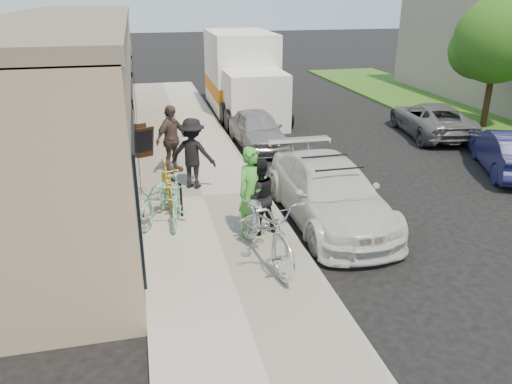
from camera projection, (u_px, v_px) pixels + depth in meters
ground at (321, 249)px, 10.05m from camera, size 120.00×120.00×0.00m
sidewalk at (203, 199)px, 12.31m from camera, size 3.00×34.00×0.15m
curb at (264, 194)px, 12.64m from camera, size 0.12×34.00×0.13m
storefront at (74, 86)px, 15.37m from camera, size 3.60×20.00×4.22m
bike_rack at (176, 193)px, 11.18m from camera, size 0.25×0.52×0.78m
sandwich_board at (142, 141)px, 15.01m from camera, size 0.77×0.77×0.96m
sedan_white at (329, 192)px, 11.08m from camera, size 1.93×4.71×1.41m
sedan_silver at (257, 129)px, 16.47m from camera, size 1.52×3.60×1.21m
moving_truck at (243, 78)px, 20.93m from camera, size 2.65×6.75×3.29m
far_car_blue at (509, 151)px, 14.12m from camera, size 2.66×4.00×1.25m
far_car_gray at (431, 119)px, 17.86m from camera, size 2.61×4.50×1.18m
median_tree at (496, 44)px, 17.74m from camera, size 3.04×3.04×4.66m
tandem_bike at (265, 225)px, 9.15m from camera, size 1.27×2.69×1.36m
woman_rider at (252, 192)px, 9.99m from camera, size 0.80×0.66×1.87m
man_standing at (258, 196)px, 10.13m from camera, size 0.90×0.78×1.60m
cruiser_bike_a at (176, 200)px, 10.75m from camera, size 0.72×1.73×1.01m
cruiser_bike_b at (157, 198)px, 10.87m from camera, size 1.34×1.98×0.99m
cruiser_bike_c at (167, 184)px, 11.61m from camera, size 0.62×1.74×1.03m
bystander_a at (193, 153)px, 12.51m from camera, size 1.34×1.11×1.80m
bystander_b at (171, 139)px, 13.58m from camera, size 1.11×1.09×1.88m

